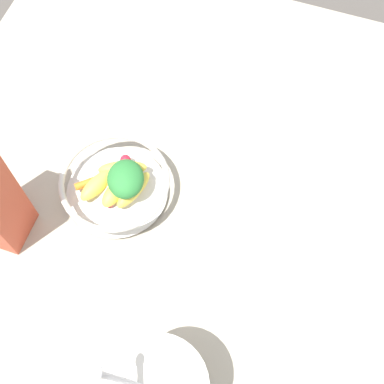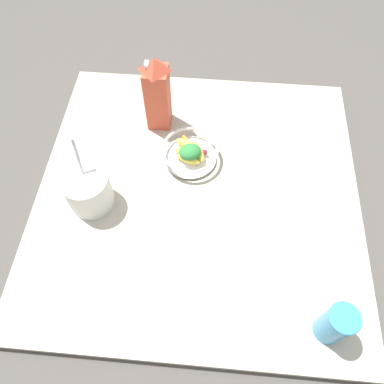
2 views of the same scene
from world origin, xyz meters
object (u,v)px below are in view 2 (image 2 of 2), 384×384
object	(u,v)px
fruit_bowl	(190,152)
yogurt_tub	(88,189)
drinking_cup	(336,324)
milk_carton	(157,93)

from	to	relation	value
fruit_bowl	yogurt_tub	xyz separation A→B (m)	(0.18, -0.28, 0.03)
fruit_bowl	drinking_cup	xyz separation A→B (m)	(0.50, 0.39, 0.04)
milk_carton	drinking_cup	bearing A→B (deg)	37.95
fruit_bowl	milk_carton	world-z (taller)	milk_carton
fruit_bowl	milk_carton	xyz separation A→B (m)	(-0.15, -0.12, 0.10)
milk_carton	drinking_cup	size ratio (longest dim) A/B	1.91
fruit_bowl	drinking_cup	world-z (taller)	drinking_cup
yogurt_tub	drinking_cup	size ratio (longest dim) A/B	1.65
yogurt_tub	drinking_cup	bearing A→B (deg)	64.50
milk_carton	yogurt_tub	size ratio (longest dim) A/B	1.15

